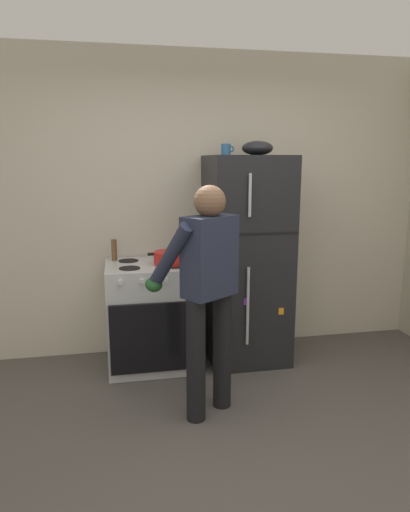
{
  "coord_description": "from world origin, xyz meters",
  "views": [
    {
      "loc": [
        -0.74,
        -2.24,
        1.75
      ],
      "look_at": [
        -0.05,
        1.32,
        1.0
      ],
      "focal_mm": 32.35,
      "sensor_mm": 36.0,
      "label": 1
    }
  ],
  "objects_px": {
    "refrigerator": "(246,260)",
    "person_cook": "(206,282)",
    "red_pot": "(170,258)",
    "coffee_mug": "(226,150)",
    "pepper_mill": "(114,250)",
    "stove_range": "(152,315)",
    "mixing_bowl": "(257,148)"
  },
  "relations": [
    {
      "from": "stove_range",
      "to": "person_cook",
      "type": "height_order",
      "value": "person_cook"
    },
    {
      "from": "mixing_bowl",
      "to": "pepper_mill",
      "type": "bearing_deg",
      "value": 170.65
    },
    {
      "from": "person_cook",
      "to": "red_pot",
      "type": "relative_size",
      "value": 4.23
    },
    {
      "from": "refrigerator",
      "to": "mixing_bowl",
      "type": "height_order",
      "value": "mixing_bowl"
    },
    {
      "from": "red_pot",
      "to": "coffee_mug",
      "type": "bearing_deg",
      "value": 11.38
    },
    {
      "from": "refrigerator",
      "to": "pepper_mill",
      "type": "bearing_deg",
      "value": 169.98
    },
    {
      "from": "red_pot",
      "to": "coffee_mug",
      "type": "relative_size",
      "value": 3.37
    },
    {
      "from": "stove_range",
      "to": "coffee_mug",
      "type": "bearing_deg",
      "value": 5.25
    },
    {
      "from": "person_cook",
      "to": "pepper_mill",
      "type": "bearing_deg",
      "value": 119.84
    },
    {
      "from": "red_pot",
      "to": "pepper_mill",
      "type": "distance_m",
      "value": 0.52
    },
    {
      "from": "refrigerator",
      "to": "stove_range",
      "type": "xyz_separation_m",
      "value": [
        -0.83,
        -0.01,
        -0.45
      ]
    },
    {
      "from": "refrigerator",
      "to": "stove_range",
      "type": "bearing_deg",
      "value": -179.31
    },
    {
      "from": "refrigerator",
      "to": "person_cook",
      "type": "xyz_separation_m",
      "value": [
        -0.53,
        -0.86,
        0.05
      ]
    },
    {
      "from": "red_pot",
      "to": "person_cook",
      "type": "bearing_deg",
      "value": -79.73
    },
    {
      "from": "refrigerator",
      "to": "person_cook",
      "type": "height_order",
      "value": "refrigerator"
    },
    {
      "from": "coffee_mug",
      "to": "mixing_bowl",
      "type": "distance_m",
      "value": 0.26
    },
    {
      "from": "stove_range",
      "to": "pepper_mill",
      "type": "bearing_deg",
      "value": 144.96
    },
    {
      "from": "person_cook",
      "to": "mixing_bowl",
      "type": "bearing_deg",
      "value": 54.65
    },
    {
      "from": "coffee_mug",
      "to": "stove_range",
      "type": "bearing_deg",
      "value": -174.75
    },
    {
      "from": "person_cook",
      "to": "coffee_mug",
      "type": "height_order",
      "value": "coffee_mug"
    },
    {
      "from": "stove_range",
      "to": "mixing_bowl",
      "type": "bearing_deg",
      "value": 0.65
    },
    {
      "from": "person_cook",
      "to": "pepper_mill",
      "type": "xyz_separation_m",
      "value": [
        -0.61,
        1.06,
        0.04
      ]
    },
    {
      "from": "refrigerator",
      "to": "coffee_mug",
      "type": "relative_size",
      "value": 16.03
    },
    {
      "from": "person_cook",
      "to": "mixing_bowl",
      "type": "distance_m",
      "value": 1.39
    },
    {
      "from": "mixing_bowl",
      "to": "coffee_mug",
      "type": "bearing_deg",
      "value": 169.01
    },
    {
      "from": "refrigerator",
      "to": "pepper_mill",
      "type": "xyz_separation_m",
      "value": [
        -1.13,
        0.2,
        0.1
      ]
    },
    {
      "from": "red_pot",
      "to": "coffee_mug",
      "type": "xyz_separation_m",
      "value": [
        0.5,
        0.1,
        0.89
      ]
    },
    {
      "from": "refrigerator",
      "to": "pepper_mill",
      "type": "height_order",
      "value": "refrigerator"
    },
    {
      "from": "refrigerator",
      "to": "mixing_bowl",
      "type": "distance_m",
      "value": 0.96
    },
    {
      "from": "coffee_mug",
      "to": "pepper_mill",
      "type": "relative_size",
      "value": 0.63
    },
    {
      "from": "refrigerator",
      "to": "stove_range",
      "type": "relative_size",
      "value": 1.98
    },
    {
      "from": "refrigerator",
      "to": "coffee_mug",
      "type": "xyz_separation_m",
      "value": [
        -0.18,
        0.05,
        0.95
      ]
    }
  ]
}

